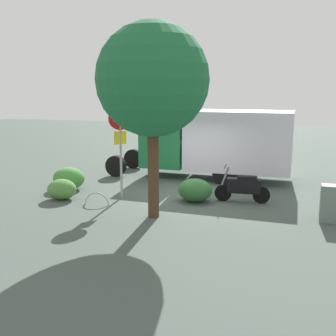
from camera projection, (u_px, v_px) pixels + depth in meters
ground_plane at (189, 197)px, 13.66m from camera, size 60.00×60.00×0.00m
box_truck_near at (215, 141)px, 16.28m from camera, size 7.72×2.57×2.84m
motorcycle at (243, 187)px, 12.99m from camera, size 1.81×0.55×1.20m
stop_sign at (120, 138)px, 13.23m from camera, size 0.71×0.33×3.11m
street_tree at (153, 80)px, 10.83m from camera, size 3.16×3.16×5.53m
utility_cabinet at (334, 204)px, 11.03m from camera, size 0.77×0.49×1.06m
bike_rack_hoop at (97, 205)px, 12.79m from camera, size 0.85×0.09×0.85m
shrub_near_sign at (195, 190)px, 13.09m from camera, size 1.14×0.93×0.78m
shrub_mid_verge at (69, 178)px, 14.73m from camera, size 1.21×0.99×0.82m
shrub_by_tree at (62, 189)px, 13.38m from camera, size 1.01×0.83×0.69m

